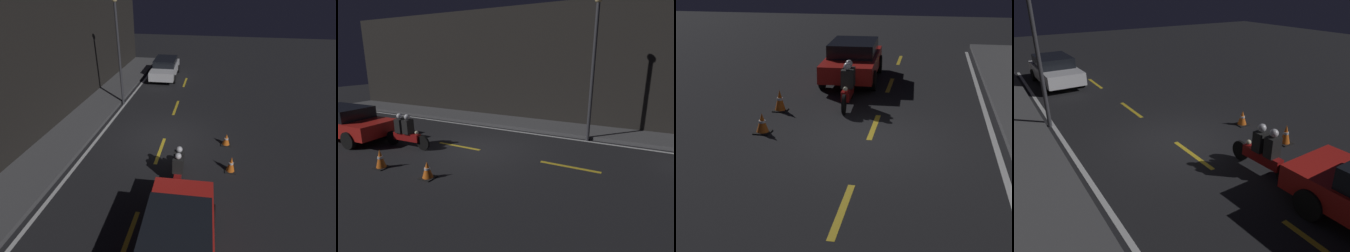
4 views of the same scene
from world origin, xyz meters
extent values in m
plane|color=black|center=(0.00, 0.00, 0.00)|extent=(56.00, 56.00, 0.00)
cube|color=#4C4C4F|center=(0.00, 4.37, 0.08)|extent=(28.00, 2.16, 0.16)
cube|color=gold|center=(-5.50, 0.00, 0.00)|extent=(2.00, 0.14, 0.01)
cube|color=gold|center=(-1.00, 0.00, 0.00)|extent=(2.00, 0.14, 0.01)
cube|color=gold|center=(3.50, 0.00, 0.00)|extent=(2.00, 0.14, 0.01)
cube|color=gold|center=(8.00, 0.00, 0.00)|extent=(2.00, 0.14, 0.01)
cube|color=silver|center=(0.00, 3.04, 0.00)|extent=(25.20, 0.14, 0.01)
cylinder|color=black|center=(-4.68, -0.50, 0.35)|extent=(0.70, 0.21, 0.70)
cube|color=silver|center=(9.00, 1.65, 0.60)|extent=(4.34, 1.87, 0.59)
cube|color=black|center=(9.21, 1.66, 1.14)|extent=(2.41, 1.63, 0.48)
cube|color=red|center=(11.13, 1.16, 0.75)|extent=(0.07, 0.20, 0.10)
cube|color=red|center=(11.09, 2.28, 0.75)|extent=(0.07, 0.20, 0.10)
cylinder|color=black|center=(7.70, 0.76, 0.30)|extent=(0.61, 0.20, 0.61)
cylinder|color=black|center=(7.64, 2.45, 0.30)|extent=(0.61, 0.20, 0.61)
cylinder|color=black|center=(10.36, 0.86, 0.30)|extent=(0.61, 0.20, 0.61)
cylinder|color=black|center=(10.30, 2.54, 0.30)|extent=(0.61, 0.20, 0.61)
cylinder|color=black|center=(-1.95, -1.00, 0.29)|extent=(0.58, 0.11, 0.58)
cylinder|color=black|center=(-3.55, -1.07, 0.29)|extent=(0.58, 0.13, 0.58)
cube|color=maroon|center=(-2.75, -1.03, 0.44)|extent=(1.23, 0.29, 0.30)
sphere|color=#F2EABF|center=(-2.23, -1.01, 0.67)|extent=(0.14, 0.14, 0.14)
cube|color=black|center=(-2.65, -1.03, 0.86)|extent=(0.30, 0.37, 0.55)
sphere|color=silver|center=(-2.65, -1.03, 1.25)|extent=(0.22, 0.22, 0.22)
cube|color=black|center=(-3.05, -1.05, 0.86)|extent=(0.30, 0.37, 0.55)
sphere|color=silver|center=(-3.05, -1.05, 1.25)|extent=(0.22, 0.22, 0.22)
cube|color=black|center=(-1.90, -2.91, 0.01)|extent=(0.40, 0.40, 0.03)
cone|color=orange|center=(-1.90, -2.91, 0.33)|extent=(0.31, 0.31, 0.61)
cylinder|color=white|center=(-1.90, -2.91, 0.36)|extent=(0.17, 0.17, 0.07)
cube|color=black|center=(-0.03, -2.77, 0.01)|extent=(0.42, 0.42, 0.03)
cone|color=orange|center=(-0.03, -2.77, 0.28)|extent=(0.32, 0.32, 0.50)
cylinder|color=white|center=(-0.03, -2.77, 0.30)|extent=(0.18, 0.18, 0.06)
cylinder|color=#333338|center=(3.47, 3.14, 2.75)|extent=(0.14, 0.14, 5.50)
camera|label=1|loc=(-10.15, -1.96, 6.26)|focal=28.00mm
camera|label=2|loc=(5.34, -8.03, 3.46)|focal=28.00mm
camera|label=3|loc=(10.70, 1.40, 4.19)|focal=50.00mm
camera|label=4|loc=(-8.11, 4.81, 4.63)|focal=35.00mm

